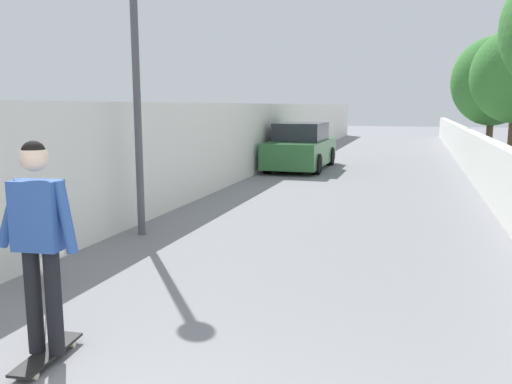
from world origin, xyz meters
The scene contains 9 objects.
ground_plane centered at (14.00, 0.00, 0.00)m, with size 80.00×80.00×0.00m, color gray.
wall_left centered at (12.00, 3.25, 1.08)m, with size 48.00×0.30×2.17m, color silver.
fence_right centered at (12.00, -3.25, 0.65)m, with size 48.00×0.30×1.31m, color silver.
tree_right_mid centered at (19.00, -4.14, 2.96)m, with size 2.90×2.90×4.55m.
lamp_post centered at (5.74, 2.70, 3.20)m, with size 0.36×0.36×4.73m.
skateboard centered at (1.62, 1.28, 0.07)m, with size 0.82×0.29×0.08m.
person_skateboarder centered at (1.62, 1.28, 1.12)m, with size 0.26×0.72×1.75m.
dog centered at (3.18, 2.50, 0.28)m, with size 1.87×1.36×1.06m.
car_near centered at (15.45, 2.10, 0.72)m, with size 4.31×1.80×1.54m.
Camera 1 is at (-1.76, -1.55, 2.10)m, focal length 36.68 mm.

